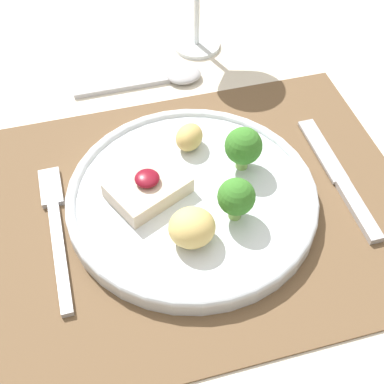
% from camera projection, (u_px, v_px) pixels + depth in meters
% --- Properties ---
extents(dining_table, '(1.57, 1.10, 0.72)m').
position_uv_depth(dining_table, '(201.00, 245.00, 0.65)').
color(dining_table, beige).
rests_on(dining_table, ground_plane).
extents(placemat, '(0.47, 0.37, 0.00)m').
position_uv_depth(placemat, '(202.00, 207.00, 0.60)').
color(placemat, brown).
rests_on(placemat, dining_table).
extents(dinner_plate, '(0.28, 0.28, 0.07)m').
position_uv_depth(dinner_plate, '(193.00, 195.00, 0.59)').
color(dinner_plate, silver).
rests_on(dinner_plate, placemat).
extents(fork, '(0.02, 0.19, 0.01)m').
position_uv_depth(fork, '(56.00, 224.00, 0.58)').
color(fork, '#B2B2B7').
rests_on(fork, placemat).
extents(knife, '(0.02, 0.19, 0.01)m').
position_uv_depth(knife, '(343.00, 184.00, 0.61)').
color(knife, '#B2B2B7').
rests_on(knife, placemat).
extents(spoon, '(0.18, 0.04, 0.01)m').
position_uv_depth(spoon, '(169.00, 78.00, 0.74)').
color(spoon, '#B2B2B7').
rests_on(spoon, dining_table).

